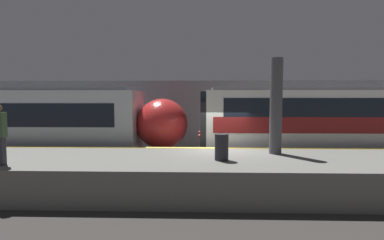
% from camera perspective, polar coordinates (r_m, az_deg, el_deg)
% --- Properties ---
extents(ground_plane, '(120.00, 120.00, 0.00)m').
position_cam_1_polar(ground_plane, '(12.44, 5.34, -10.31)').
color(ground_plane, '#33302D').
extents(platform, '(40.00, 4.08, 1.12)m').
position_cam_1_polar(platform, '(10.33, 6.07, -10.14)').
color(platform, slate).
rests_on(platform, ground).
extents(station_rear_barrier, '(50.00, 0.15, 4.16)m').
position_cam_1_polar(station_rear_barrier, '(18.09, 4.23, 0.91)').
color(station_rear_barrier, gray).
rests_on(station_rear_barrier, ground).
extents(support_pillar_near, '(0.44, 0.44, 3.42)m').
position_cam_1_polar(support_pillar_near, '(11.12, 15.71, 2.56)').
color(support_pillar_near, '#47474C').
rests_on(support_pillar_near, platform).
extents(train_boxy, '(15.06, 2.88, 3.60)m').
position_cam_1_polar(train_boxy, '(16.04, 29.42, -0.87)').
color(train_boxy, black).
rests_on(train_boxy, ground).
extents(trash_bin, '(0.44, 0.44, 0.85)m').
position_cam_1_polar(trash_bin, '(9.70, 5.66, -5.16)').
color(trash_bin, '#232328').
rests_on(trash_bin, platform).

